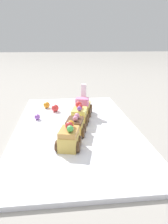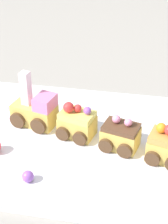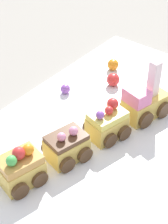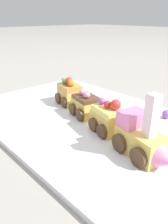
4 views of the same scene
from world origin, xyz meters
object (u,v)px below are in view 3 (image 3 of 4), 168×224
object	(u,v)px
cake_train_locomotive	(147,102)
gumball_red	(113,80)
cake_car_lemon	(107,124)
gumball_purple	(65,89)
gumball_orange	(113,65)
cake_car_chocolate	(67,147)
cake_car_caramel	(21,169)

from	to	relation	value
cake_train_locomotive	gumball_red	xyz separation A→B (m)	(0.04, 0.11, -0.02)
cake_car_lemon	gumball_red	world-z (taller)	cake_car_lemon
cake_car_lemon	gumball_red	distance (m)	0.17
cake_train_locomotive	gumball_purple	bearing A→B (deg)	118.45
cake_train_locomotive	gumball_orange	xyz separation A→B (m)	(0.10, 0.15, -0.02)
cake_car_lemon	gumball_purple	distance (m)	0.16
gumball_orange	cake_train_locomotive	bearing A→B (deg)	-123.11
cake_train_locomotive	cake_car_chocolate	xyz separation A→B (m)	(-0.20, 0.05, -0.01)
gumball_purple	cake_train_locomotive	bearing A→B (deg)	-75.44
cake_car_lemon	gumball_red	bearing A→B (deg)	44.55
cake_car_chocolate	gumball_purple	bearing A→B (deg)	55.03
gumball_orange	gumball_purple	world-z (taller)	gumball_orange
cake_car_caramel	gumball_orange	bearing A→B (deg)	25.78
cake_train_locomotive	gumball_red	world-z (taller)	cake_train_locomotive
gumball_orange	cake_car_caramel	bearing A→B (deg)	-168.10
cake_car_caramel	gumball_orange	xyz separation A→B (m)	(0.38, 0.08, -0.02)
cake_car_lemon	gumball_purple	bearing A→B (deg)	83.41
cake_car_lemon	cake_car_chocolate	xyz separation A→B (m)	(-0.09, 0.02, -0.00)
gumball_orange	gumball_red	distance (m)	0.07
cake_car_lemon	gumball_purple	size ratio (longest dim) A/B	3.83
cake_train_locomotive	cake_car_caramel	size ratio (longest dim) A/B	1.52
cake_train_locomotive	gumball_red	distance (m)	0.12
cake_train_locomotive	cake_car_chocolate	bearing A→B (deg)	-179.95
cake_car_chocolate	gumball_red	bearing A→B (deg)	29.07
cake_car_caramel	gumball_purple	size ratio (longest dim) A/B	3.83
gumball_orange	gumball_purple	distance (m)	0.15
cake_car_chocolate	gumball_red	distance (m)	0.25
cake_train_locomotive	cake_car_lemon	size ratio (longest dim) A/B	1.52
gumball_red	cake_car_chocolate	bearing A→B (deg)	-164.82
cake_train_locomotive	cake_car_caramel	world-z (taller)	cake_train_locomotive
cake_car_chocolate	cake_train_locomotive	bearing A→B (deg)	0.05
cake_car_caramel	gumball_red	size ratio (longest dim) A/B	2.75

